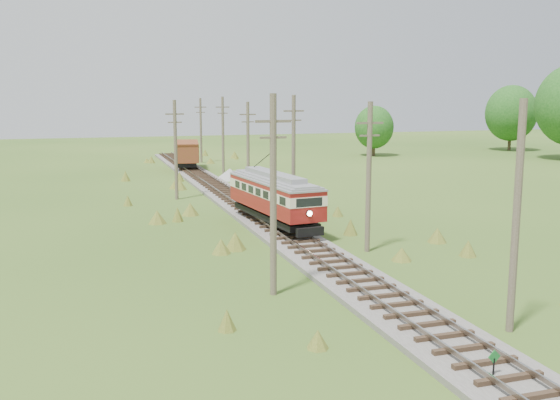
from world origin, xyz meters
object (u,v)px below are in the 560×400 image
object	(u,v)px
gravel_pile	(231,175)
gondola	(187,152)
switch_marker	(494,363)
streetcar	(274,194)

from	to	relation	value
gravel_pile	gondola	bearing A→B (deg)	105.31
switch_marker	streetcar	bearing A→B (deg)	89.53
gravel_pile	streetcar	bearing A→B (deg)	-96.72
gondola	streetcar	bearing A→B (deg)	-80.97
switch_marker	gravel_pile	distance (m)	49.93
switch_marker	gondola	world-z (taller)	gondola
streetcar	gondola	distance (m)	36.70
switch_marker	gravel_pile	size ratio (longest dim) A/B	0.30
switch_marker	gondola	bearing A→B (deg)	89.81
streetcar	gondola	xyz separation A→B (m)	(-0.00, 36.70, -0.27)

